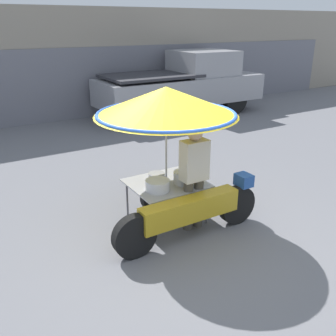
# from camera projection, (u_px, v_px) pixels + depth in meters

# --- Properties ---
(ground_plane) EXTENTS (36.00, 36.00, 0.00)m
(ground_plane) POSITION_uv_depth(u_px,v_px,m) (185.00, 241.00, 5.21)
(ground_plane) COLOR slate
(shopfront_building) EXTENTS (28.00, 2.06, 3.30)m
(shopfront_building) POSITION_uv_depth(u_px,v_px,m) (30.00, 64.00, 11.56)
(shopfront_building) COLOR gray
(shopfront_building) RESTS_ON ground
(vendor_motorcycle_cart) EXTENTS (2.30, 2.01, 2.03)m
(vendor_motorcycle_cart) POSITION_uv_depth(u_px,v_px,m) (169.00, 119.00, 5.16)
(vendor_motorcycle_cart) COLOR black
(vendor_motorcycle_cart) RESTS_ON ground
(vendor_person) EXTENTS (0.38, 0.22, 1.55)m
(vendor_person) POSITION_uv_depth(u_px,v_px,m) (194.00, 173.00, 5.25)
(vendor_person) COLOR #4C473D
(vendor_person) RESTS_ON ground
(pickup_truck) EXTENTS (5.44, 1.92, 2.00)m
(pickup_truck) POSITION_uv_depth(u_px,v_px,m) (184.00, 84.00, 12.09)
(pickup_truck) COLOR black
(pickup_truck) RESTS_ON ground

